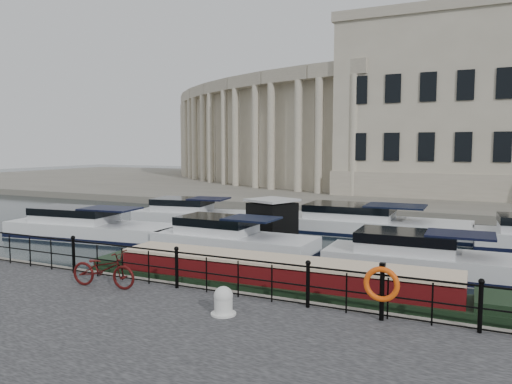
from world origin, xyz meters
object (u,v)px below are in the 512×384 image
bicycle (103,269)px  mooring_bollard (223,301)px  life_ring_post (382,285)px  harbour_hut (272,223)px  narrowboat (279,285)px

bicycle → mooring_bollard: bicycle is taller
life_ring_post → harbour_hut: harbour_hut is taller
mooring_bollard → harbour_hut: bearing=108.1°
life_ring_post → narrowboat: (-3.58, 2.33, -1.05)m
mooring_bollard → life_ring_post: 3.79m
bicycle → mooring_bollard: (4.29, -0.54, -0.21)m
bicycle → harbour_hut: harbour_hut is taller
mooring_bollard → bicycle: bearing=172.8°
mooring_bollard → life_ring_post: (3.55, 1.20, 0.53)m
mooring_bollard → harbour_hut: size_ratio=0.21×
bicycle → narrowboat: (4.26, 2.99, -0.73)m
mooring_bollard → life_ring_post: bearing=18.7°
bicycle → life_ring_post: (7.84, 0.66, 0.32)m
life_ring_post → narrowboat: bearing=147.0°
bicycle → life_ring_post: bearing=-92.2°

